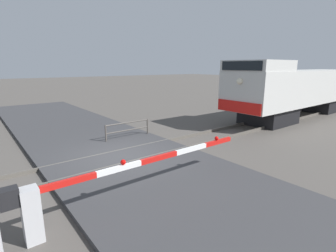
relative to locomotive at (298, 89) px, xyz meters
The scene contains 7 objects.
ground_plane 14.51m from the locomotive, 90.00° to the right, with size 160.00×160.00×0.00m, color #514C47.
rail_track_left 14.51m from the locomotive, 92.86° to the right, with size 0.08×80.00×0.15m, color #59544C.
rail_track_right 14.51m from the locomotive, 87.14° to the right, with size 0.08×80.00×0.15m, color #59544C.
road_surface 14.50m from the locomotive, 90.00° to the right, with size 36.00×5.85×0.15m, color #38383A.
locomotive is the anchor object (origin of this frame).
crossing_gate 17.51m from the locomotive, 79.22° to the right, with size 0.36×6.96×1.35m.
guard_railing 13.07m from the locomotive, 99.88° to the right, with size 0.08×2.46×0.95m.
Camera 1 is at (8.77, -4.50, 3.67)m, focal length 27.17 mm.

